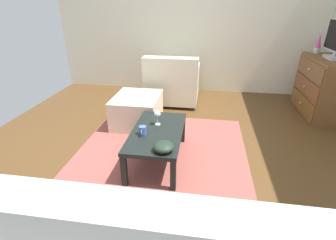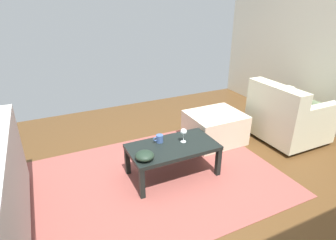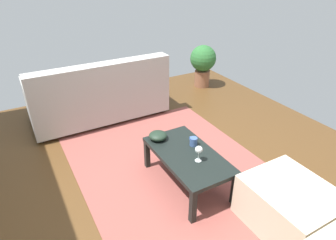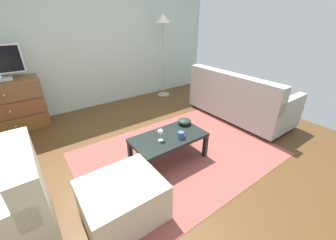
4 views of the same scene
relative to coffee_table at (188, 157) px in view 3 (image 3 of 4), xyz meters
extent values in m
cube|color=#53371B|center=(-0.02, 0.21, -0.34)|extent=(5.44, 4.97, 0.05)
cube|color=brown|center=(0.18, 0.01, -0.31)|extent=(2.60, 1.90, 0.01)
cube|color=black|center=(-0.44, 0.23, -0.15)|extent=(0.05, 0.05, 0.32)
cube|color=black|center=(0.44, 0.23, -0.15)|extent=(0.05, 0.05, 0.32)
cube|color=black|center=(-0.44, -0.23, -0.15)|extent=(0.05, 0.05, 0.32)
cube|color=black|center=(0.44, -0.23, -0.15)|extent=(0.05, 0.05, 0.32)
cube|color=black|center=(0.00, 0.00, 0.03)|extent=(0.94, 0.51, 0.04)
cylinder|color=silver|center=(-0.14, -0.02, 0.05)|extent=(0.06, 0.06, 0.00)
cylinder|color=silver|center=(-0.14, -0.02, 0.09)|extent=(0.01, 0.01, 0.09)
sphere|color=silver|center=(-0.14, -0.02, 0.17)|extent=(0.07, 0.07, 0.07)
cylinder|color=#3E5B97|center=(0.09, -0.13, 0.09)|extent=(0.08, 0.08, 0.08)
torus|color=#3E5B97|center=(0.14, -0.13, 0.09)|extent=(0.05, 0.01, 0.05)
ellipsoid|color=#1E2E22|center=(0.37, 0.13, 0.09)|extent=(0.19, 0.19, 0.08)
cylinder|color=#332319|center=(2.20, -0.53, -0.29)|extent=(0.05, 0.05, 0.05)
cylinder|color=#332319|center=(2.20, 1.13, -0.29)|extent=(0.05, 0.05, 0.05)
cylinder|color=#332319|center=(1.51, -0.53, -0.29)|extent=(0.05, 0.05, 0.05)
cylinder|color=#332319|center=(1.51, 1.13, -0.29)|extent=(0.05, 0.05, 0.05)
cube|color=#AAA9A5|center=(1.85, 0.30, -0.08)|extent=(0.85, 1.81, 0.37)
cube|color=#AAA9A5|center=(1.53, 0.30, 0.32)|extent=(0.20, 1.81, 0.43)
cube|color=#AAA9A5|center=(1.85, -0.55, 0.21)|extent=(0.81, 0.12, 0.20)
cube|color=#AAA9A5|center=(1.85, 1.15, 0.21)|extent=(0.81, 0.12, 0.20)
cube|color=beige|center=(-0.85, -0.45, -0.12)|extent=(0.70, 0.60, 0.40)
cylinder|color=brown|center=(2.05, -1.63, -0.18)|extent=(0.26, 0.26, 0.28)
sphere|color=#2D6B33|center=(2.05, -1.63, 0.18)|extent=(0.44, 0.44, 0.44)
camera|label=1|loc=(2.21, 0.45, 1.24)|focal=26.74mm
camera|label=2|loc=(1.14, 2.27, 1.48)|focal=29.46mm
camera|label=3|loc=(-1.91, 1.29, 1.68)|focal=31.50mm
camera|label=4|loc=(-1.31, -1.79, 1.40)|focal=22.04mm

